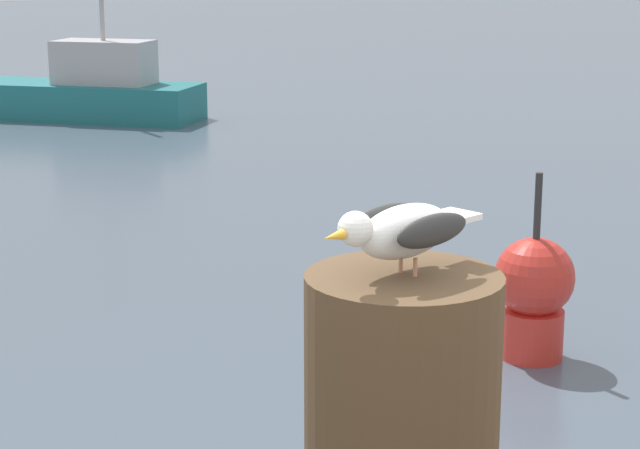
% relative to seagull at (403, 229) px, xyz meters
% --- Properties ---
extents(seagull, '(0.39, 0.16, 0.14)m').
position_rel_seagull_xyz_m(seagull, '(0.00, 0.00, 0.00)').
color(seagull, tan).
rests_on(seagull, mooring_post).
extents(boat_teal, '(4.31, 5.26, 3.53)m').
position_rel_seagull_xyz_m(boat_teal, '(6.85, 16.52, -1.87)').
color(boat_teal, '#1E7075').
rests_on(boat_teal, ground_plane).
extents(channel_buoy, '(0.56, 0.56, 1.33)m').
position_rel_seagull_xyz_m(channel_buoy, '(4.45, 3.38, -1.81)').
color(channel_buoy, red).
rests_on(channel_buoy, ground_plane).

